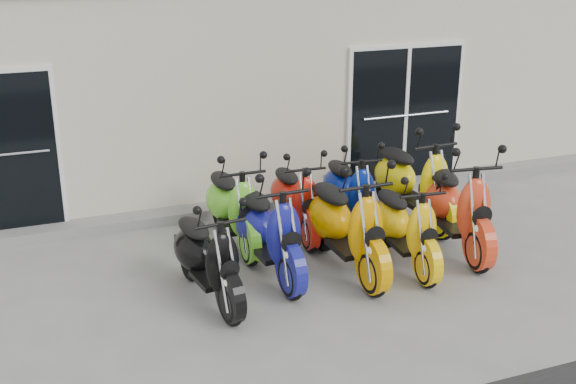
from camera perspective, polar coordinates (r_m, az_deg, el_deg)
name	(u,v)px	position (r m, az deg, el deg)	size (l,w,h in m)	color
ground	(305,263)	(9.14, 1.36, -5.62)	(80.00, 80.00, 0.00)	gray
building	(197,68)	(13.41, -7.19, 9.66)	(14.00, 6.00, 3.20)	beige
front_step	(254,204)	(10.86, -2.70, -0.99)	(14.00, 0.40, 0.15)	gray
door_left	(19,148)	(10.15, -20.51, 3.31)	(1.07, 0.08, 2.22)	black
door_right	(405,111)	(11.68, 9.23, 6.35)	(2.02, 0.08, 2.22)	black
scooter_front_black	(207,246)	(8.03, -6.44, -4.25)	(0.66, 1.81, 1.34)	black
scooter_front_blue	(268,218)	(8.56, -1.62, -2.06)	(0.73, 2.00, 1.48)	navy
scooter_front_orange_a	(346,212)	(8.67, 4.63, -1.60)	(0.76, 2.09, 1.54)	#E59500
scooter_front_orange_b	(406,216)	(8.93, 9.27, -1.85)	(0.66, 1.80, 1.33)	yellow
scooter_front_red	(456,193)	(9.50, 13.16, -0.10)	(0.76, 2.10, 1.55)	red
scooter_back_green	(232,196)	(9.40, -4.41, -0.29)	(0.69, 1.91, 1.41)	#6CD82C
scooter_back_red	(295,189)	(9.75, 0.56, 0.21)	(0.64, 1.77, 1.31)	red
scooter_back_blue	(350,182)	(10.04, 4.89, 0.82)	(0.66, 1.82, 1.34)	navy
scooter_back_yellow	(414,170)	(10.32, 9.91, 1.72)	(0.76, 2.09, 1.55)	#FFEB0A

